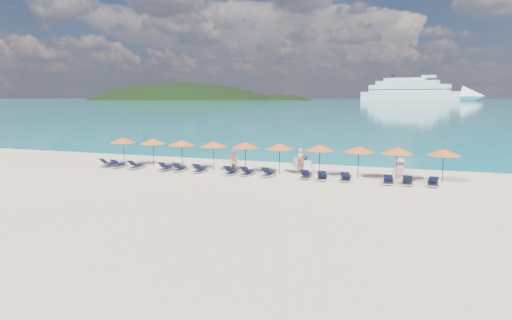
% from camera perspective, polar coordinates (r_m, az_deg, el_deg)
% --- Properties ---
extents(ground, '(1400.00, 1400.00, 0.00)m').
position_cam_1_polar(ground, '(27.04, -2.02, -3.41)').
color(ground, beige).
extents(sea, '(1600.00, 1300.00, 0.01)m').
position_cam_1_polar(sea, '(684.86, 17.88, 7.64)').
color(sea, '#1FA9B2').
rests_on(sea, ground).
extents(headland_main, '(374.00, 242.00, 126.50)m').
position_cam_1_polar(headland_main, '(645.39, -10.22, 4.50)').
color(headland_main, black).
rests_on(headland_main, ground).
extents(headland_small, '(162.00, 126.00, 85.50)m').
position_cam_1_polar(headland_small, '(607.44, 3.26, 4.67)').
color(headland_small, black).
rests_on(headland_small, ground).
extents(cruise_ship, '(145.35, 67.74, 40.50)m').
position_cam_1_polar(cruise_ship, '(573.27, 21.08, 8.44)').
color(cruise_ship, white).
rests_on(cruise_ship, ground).
extents(jetski, '(1.86, 2.60, 0.87)m').
position_cam_1_polar(jetski, '(34.47, 6.18, -0.26)').
color(jetski, '#B7B7C5').
rests_on(jetski, ground).
extents(beachgoer_a, '(0.79, 0.78, 1.84)m').
position_cam_1_polar(beachgoer_a, '(31.33, 6.00, -0.10)').
color(beachgoer_a, tan).
rests_on(beachgoer_a, ground).
extents(beachgoer_b, '(0.96, 0.78, 1.71)m').
position_cam_1_polar(beachgoer_b, '(31.09, -3.03, -0.24)').
color(beachgoer_b, tan).
rests_on(beachgoer_b, ground).
extents(beachgoer_c, '(1.18, 0.85, 1.66)m').
position_cam_1_polar(beachgoer_c, '(29.01, 18.68, -1.37)').
color(beachgoer_c, tan).
rests_on(beachgoer_c, ground).
extents(umbrella_0, '(2.10, 2.10, 2.28)m').
position_cam_1_polar(umbrella_0, '(36.64, -17.28, 2.54)').
color(umbrella_0, black).
rests_on(umbrella_0, ground).
extents(umbrella_1, '(2.10, 2.10, 2.28)m').
position_cam_1_polar(umbrella_1, '(35.05, -13.58, 2.43)').
color(umbrella_1, black).
rests_on(umbrella_1, ground).
extents(umbrella_2, '(2.10, 2.10, 2.28)m').
position_cam_1_polar(umbrella_2, '(33.60, -9.88, 2.29)').
color(umbrella_2, black).
rests_on(umbrella_2, ground).
extents(umbrella_3, '(2.10, 2.10, 2.28)m').
position_cam_1_polar(umbrella_3, '(32.37, -5.67, 2.15)').
color(umbrella_3, black).
rests_on(umbrella_3, ground).
extents(umbrella_4, '(2.10, 2.10, 2.28)m').
position_cam_1_polar(umbrella_4, '(31.53, -1.41, 2.02)').
color(umbrella_4, black).
rests_on(umbrella_4, ground).
extents(umbrella_5, '(2.10, 2.10, 2.28)m').
position_cam_1_polar(umbrella_5, '(30.73, 3.16, 1.84)').
color(umbrella_5, black).
rests_on(umbrella_5, ground).
extents(umbrella_6, '(2.10, 2.10, 2.28)m').
position_cam_1_polar(umbrella_6, '(30.23, 8.52, 1.64)').
color(umbrella_6, black).
rests_on(umbrella_6, ground).
extents(umbrella_7, '(2.10, 2.10, 2.28)m').
position_cam_1_polar(umbrella_7, '(29.80, 13.52, 1.40)').
color(umbrella_7, black).
rests_on(umbrella_7, ground).
extents(umbrella_8, '(2.10, 2.10, 2.28)m').
position_cam_1_polar(umbrella_8, '(29.80, 18.31, 1.21)').
color(umbrella_8, black).
rests_on(umbrella_8, ground).
extents(umbrella_9, '(2.10, 2.10, 2.28)m').
position_cam_1_polar(umbrella_9, '(29.91, 23.76, 0.94)').
color(umbrella_9, black).
rests_on(umbrella_9, ground).
extents(lounger_0, '(0.78, 1.75, 0.66)m').
position_cam_1_polar(lounger_0, '(36.01, -19.04, -0.50)').
color(lounger_0, silver).
rests_on(lounger_0, ground).
extents(lounger_1, '(0.65, 1.71, 0.66)m').
position_cam_1_polar(lounger_1, '(35.31, -17.79, -0.61)').
color(lounger_1, silver).
rests_on(lounger_1, ground).
extents(lounger_2, '(0.68, 1.72, 0.66)m').
position_cam_1_polar(lounger_2, '(34.38, -15.66, -0.76)').
color(lounger_2, silver).
rests_on(lounger_2, ground).
extents(lounger_3, '(0.62, 1.70, 0.66)m').
position_cam_1_polar(lounger_3, '(33.05, -11.88, -0.98)').
color(lounger_3, silver).
rests_on(lounger_3, ground).
extents(lounger_4, '(0.65, 1.71, 0.66)m').
position_cam_1_polar(lounger_4, '(32.52, -10.09, -1.09)').
color(lounger_4, silver).
rests_on(lounger_4, ground).
extents(lounger_5, '(0.66, 1.71, 0.66)m').
position_cam_1_polar(lounger_5, '(31.80, -7.47, -1.24)').
color(lounger_5, silver).
rests_on(lounger_5, ground).
extents(lounger_6, '(0.70, 1.73, 0.66)m').
position_cam_1_polar(lounger_6, '(30.72, -3.30, -1.53)').
color(lounger_6, silver).
rests_on(lounger_6, ground).
extents(lounger_7, '(0.74, 1.74, 0.66)m').
position_cam_1_polar(lounger_7, '(30.40, -1.11, -1.62)').
color(lounger_7, silver).
rests_on(lounger_7, ground).
extents(lounger_8, '(0.78, 1.75, 0.66)m').
position_cam_1_polar(lounger_8, '(30.07, 1.74, -1.74)').
color(lounger_8, silver).
rests_on(lounger_8, ground).
extents(lounger_9, '(0.67, 1.72, 0.66)m').
position_cam_1_polar(lounger_9, '(29.39, 6.70, -2.03)').
color(lounger_9, silver).
rests_on(lounger_9, ground).
extents(lounger_10, '(0.77, 1.75, 0.66)m').
position_cam_1_polar(lounger_10, '(29.08, 8.83, -2.19)').
color(lounger_10, silver).
rests_on(lounger_10, ground).
extents(lounger_11, '(0.64, 1.71, 0.66)m').
position_cam_1_polar(lounger_11, '(28.91, 11.89, -2.33)').
color(lounger_11, silver).
rests_on(lounger_11, ground).
extents(lounger_12, '(0.67, 1.72, 0.66)m').
position_cam_1_polar(lounger_12, '(28.70, 17.24, -2.61)').
color(lounger_12, silver).
rests_on(lounger_12, ground).
extents(lounger_13, '(0.65, 1.71, 0.66)m').
position_cam_1_polar(lounger_13, '(28.76, 19.52, -2.70)').
color(lounger_13, silver).
rests_on(lounger_13, ground).
extents(lounger_14, '(0.67, 1.72, 0.66)m').
position_cam_1_polar(lounger_14, '(28.96, 22.52, -2.78)').
color(lounger_14, silver).
rests_on(lounger_14, ground).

